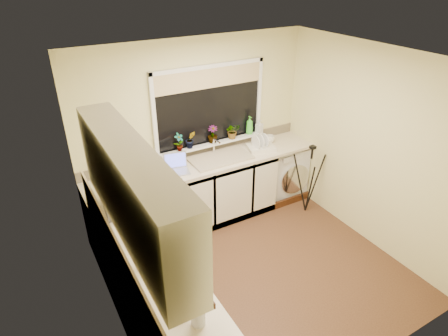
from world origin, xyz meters
TOP-DOWN VIEW (x-y plane):
  - floor at (0.00, 0.00)m, footprint 3.20×3.20m
  - ceiling at (0.00, 0.00)m, footprint 3.20×3.20m
  - wall_back at (0.00, 1.50)m, footprint 3.20×0.00m
  - wall_front at (0.00, -1.50)m, footprint 3.20×0.00m
  - wall_left at (-1.60, 0.00)m, footprint 0.00×3.00m
  - wall_right at (1.60, 0.00)m, footprint 0.00×3.00m
  - base_cabinet_back at (-0.33, 1.20)m, footprint 2.55×0.60m
  - base_cabinet_left at (-1.30, -0.30)m, footprint 0.54×2.40m
  - worktop_back at (0.00, 1.20)m, footprint 3.20×0.60m
  - worktop_left at (-1.30, -0.30)m, footprint 0.60×2.40m
  - upper_cabinet at (-1.44, -0.45)m, footprint 0.28×1.90m
  - splashback_left at (-1.59, -0.30)m, footprint 0.02×2.40m
  - splashback_back at (0.00, 1.49)m, footprint 3.20×0.02m
  - window_glass at (0.20, 1.49)m, footprint 1.50×0.02m
  - window_blind at (0.20, 1.46)m, footprint 1.50×0.02m
  - windowsill at (0.20, 1.43)m, footprint 1.60×0.14m
  - sink at (0.20, 1.20)m, footprint 0.82×0.46m
  - faucet at (0.20, 1.38)m, footprint 0.03×0.03m
  - washing_machine at (1.33, 1.25)m, footprint 0.63×0.61m
  - laptop at (-0.44, 1.19)m, footprint 0.34×0.32m
  - kettle at (-1.21, 0.09)m, footprint 0.16×0.16m
  - dish_rack at (0.83, 1.17)m, footprint 0.43×0.36m
  - tripod at (1.33, 0.67)m, footprint 0.51×0.51m
  - glass_jug at (-1.23, -1.02)m, footprint 0.11×0.11m
  - steel_jar at (-1.34, -0.27)m, footprint 0.09×0.09m
  - microwave at (-1.29, 0.73)m, footprint 0.36×0.51m
  - plant_a at (-0.29, 1.40)m, footprint 0.15×0.12m
  - plant_b at (-0.12, 1.42)m, footprint 0.15×0.13m
  - plant_c at (0.21, 1.43)m, footprint 0.17×0.17m
  - plant_d at (0.52, 1.41)m, footprint 0.22×0.20m
  - soap_bottle_green at (0.81, 1.43)m, footprint 0.10×0.10m
  - soap_bottle_clear at (0.96, 1.40)m, footprint 0.11×0.11m
  - cup_back at (1.08, 1.30)m, footprint 0.15×0.15m
  - cup_left at (-1.28, -0.87)m, footprint 0.14×0.14m

SIDE VIEW (x-z plane):
  - floor at x=0.00m, z-range 0.00..0.00m
  - washing_machine at x=1.33m, z-range 0.00..0.81m
  - base_cabinet_back at x=-0.33m, z-range 0.00..0.86m
  - base_cabinet_left at x=-1.30m, z-range 0.00..0.86m
  - tripod at x=1.33m, z-range 0.00..1.04m
  - worktop_back at x=0.00m, z-range 0.86..0.90m
  - worktop_left at x=-1.30m, z-range 0.86..0.90m
  - sink at x=0.20m, z-range 0.90..0.93m
  - dish_rack at x=0.83m, z-range 0.90..0.96m
  - cup_left at x=-1.28m, z-range 0.90..1.00m
  - cup_back at x=1.08m, z-range 0.90..1.01m
  - laptop at x=-0.44m, z-range 0.85..1.07m
  - steel_jar at x=-1.34m, z-range 0.90..1.02m
  - splashback_back at x=0.00m, z-range 0.90..1.04m
  - glass_jug at x=-1.23m, z-range 0.90..1.05m
  - kettle at x=-1.21m, z-range 0.90..1.11m
  - faucet at x=0.20m, z-range 0.90..1.14m
  - microwave at x=-1.29m, z-range 0.90..1.17m
  - windowsill at x=0.20m, z-range 1.02..1.05m
  - splashback_left at x=-1.59m, z-range 0.90..1.35m
  - soap_bottle_clear at x=0.96m, z-range 1.05..1.24m
  - plant_d at x=0.52m, z-range 1.05..1.27m
  - plant_c at x=0.21m, z-range 1.05..1.29m
  - plant_b at x=-0.12m, z-range 1.05..1.29m
  - plant_a at x=-0.29m, z-range 1.05..1.30m
  - soap_bottle_green at x=0.81m, z-range 1.05..1.31m
  - wall_back at x=0.00m, z-range -0.38..2.83m
  - wall_front at x=0.00m, z-range -0.38..2.83m
  - wall_left at x=-1.60m, z-range -0.27..2.73m
  - wall_right at x=1.60m, z-range -0.27..2.73m
  - window_glass at x=0.20m, z-range 1.05..2.05m
  - upper_cabinet at x=-1.44m, z-range 1.45..2.15m
  - window_blind at x=0.20m, z-range 1.80..2.05m
  - ceiling at x=0.00m, z-range 2.45..2.45m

